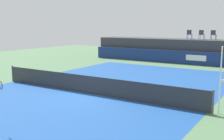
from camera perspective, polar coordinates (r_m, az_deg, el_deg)
ground_plane at (r=17.17m, az=1.57°, el=-2.82°), size 48.00×48.00×0.00m
court_inner at (r=14.75m, az=-4.46°, el=-4.86°), size 12.00×22.00×0.00m
sponsor_wall at (r=26.52m, az=13.37°, el=2.55°), size 18.00×0.22×1.20m
spectator_platform at (r=28.17m, az=14.61°, el=3.90°), size 18.00×2.80×2.20m
spectator_chair_far_left at (r=27.92m, az=15.53°, el=7.10°), size 0.47×0.47×0.89m
spectator_chair_left at (r=27.59m, az=17.84°, el=6.97°), size 0.45×0.45×0.89m
spectator_chair_center at (r=27.37m, az=20.01°, el=6.84°), size 0.44×0.44×0.89m
umpire_chair at (r=11.75m, az=21.76°, el=-1.25°), size 0.49×0.49×2.76m
tennis_net at (r=14.64m, az=-4.49°, el=-3.07°), size 12.40×0.02×0.95m
net_post_near at (r=18.97m, az=-19.63°, el=-0.66°), size 0.10×0.10×1.00m
net_post_far at (r=12.06m, az=19.90°, el=-6.18°), size 0.10×0.10×1.00m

